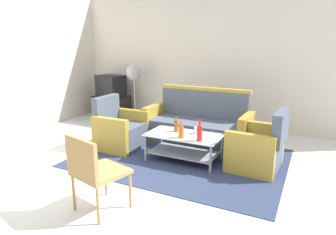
% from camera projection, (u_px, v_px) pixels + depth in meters
% --- Properties ---
extents(ground_plane, '(14.00, 14.00, 0.00)m').
position_uv_depth(ground_plane, '(144.00, 182.00, 3.83)').
color(ground_plane, white).
extents(wall_back, '(6.52, 0.12, 2.80)m').
position_uv_depth(wall_back, '(219.00, 59.00, 6.14)').
color(wall_back, silver).
rests_on(wall_back, ground).
extents(rug, '(3.06, 2.26, 0.01)m').
position_uv_depth(rug, '(181.00, 158.00, 4.61)').
color(rug, '#2D3856').
rests_on(rug, ground).
extents(couch, '(1.81, 0.77, 0.96)m').
position_uv_depth(couch, '(198.00, 127.00, 5.17)').
color(couch, '#4C5666').
rests_on(couch, rug).
extents(armchair_left, '(0.70, 0.76, 0.85)m').
position_uv_depth(armchair_left, '(120.00, 131.00, 5.02)').
color(armchair_left, '#4C5666').
rests_on(armchair_left, rug).
extents(armchair_right, '(0.74, 0.80, 0.85)m').
position_uv_depth(armchair_right, '(258.00, 149.00, 4.17)').
color(armchair_right, '#4C5666').
rests_on(armchair_right, rug).
extents(coffee_table, '(1.10, 0.60, 0.40)m').
position_uv_depth(coffee_table, '(184.00, 143.00, 4.45)').
color(coffee_table, silver).
rests_on(coffee_table, rug).
extents(bottle_brown, '(0.06, 0.06, 0.24)m').
position_uv_depth(bottle_brown, '(176.00, 126.00, 4.54)').
color(bottle_brown, brown).
rests_on(bottle_brown, coffee_table).
extents(bottle_red, '(0.07, 0.07, 0.30)m').
position_uv_depth(bottle_red, '(200.00, 133.00, 4.11)').
color(bottle_red, red).
rests_on(bottle_red, coffee_table).
extents(bottle_orange, '(0.08, 0.08, 0.24)m').
position_uv_depth(bottle_orange, '(181.00, 132.00, 4.25)').
color(bottle_orange, '#D85919').
rests_on(bottle_orange, coffee_table).
extents(cup, '(0.08, 0.08, 0.10)m').
position_uv_depth(cup, '(197.00, 130.00, 4.45)').
color(cup, silver).
rests_on(cup, coffee_table).
extents(tv_stand, '(0.80, 0.50, 0.52)m').
position_uv_depth(tv_stand, '(112.00, 107.00, 7.01)').
color(tv_stand, black).
rests_on(tv_stand, ground).
extents(television, '(0.67, 0.55, 0.48)m').
position_uv_depth(television, '(111.00, 86.00, 6.89)').
color(television, black).
rests_on(television, tv_stand).
extents(pedestal_fan, '(0.36, 0.36, 1.27)m').
position_uv_depth(pedestal_fan, '(134.00, 76.00, 6.61)').
color(pedestal_fan, '#2D2D33').
rests_on(pedestal_fan, ground).
extents(wicker_chair, '(0.58, 0.58, 0.84)m').
position_uv_depth(wicker_chair, '(93.00, 168.00, 3.04)').
color(wicker_chair, '#AD844C').
rests_on(wicker_chair, ground).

